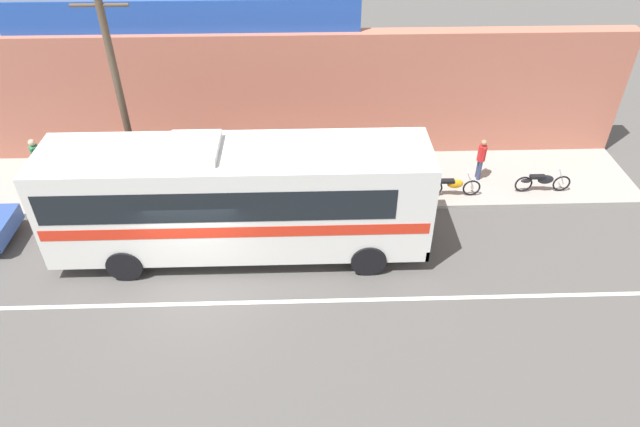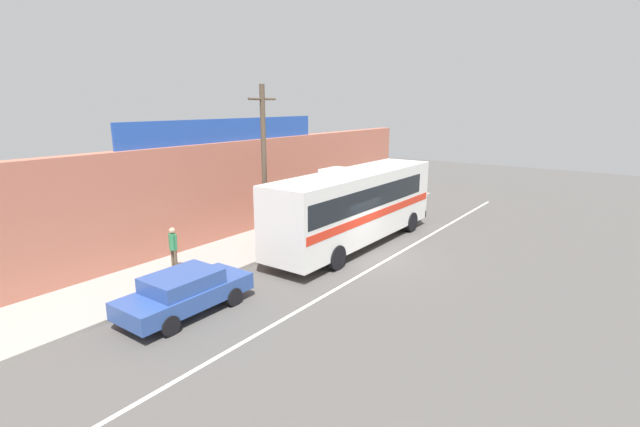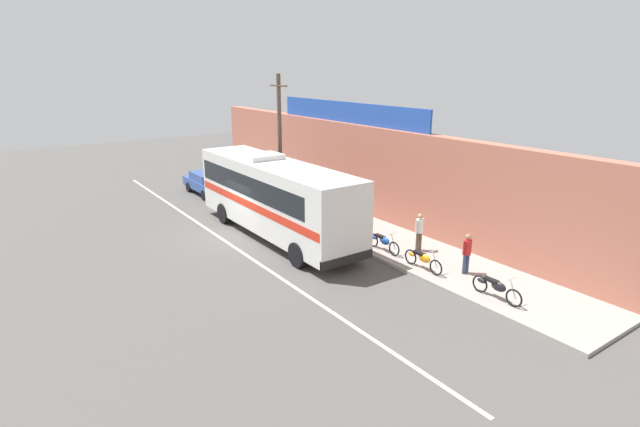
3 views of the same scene
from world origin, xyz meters
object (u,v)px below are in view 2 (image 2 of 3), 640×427
Objects in this scene: utility_pole at (264,168)px; pedestrian_by_curb at (374,190)px; pedestrian_near_shop at (173,245)px; parked_car at (185,291)px; intercity_bus at (355,203)px; motorcycle_green at (380,202)px; motorcycle_red at (400,194)px; pedestrian_far_left at (348,195)px; motorcycle_purple at (359,209)px.

pedestrian_by_curb is at bearing 5.63° from utility_pole.
parked_car is at bearing -121.58° from pedestrian_near_shop.
utility_pole is at bearing -174.37° from pedestrian_by_curb.
utility_pole reaches higher than pedestrian_by_curb.
pedestrian_near_shop is (1.99, 3.23, 0.43)m from parked_car.
intercity_bus is 8.34m from pedestrian_near_shop.
intercity_bus is at bearing -3.55° from parked_car.
pedestrian_by_curb reaches higher than motorcycle_green.
motorcycle_red is at bearing 14.60° from intercity_bus.
motorcycle_red is (19.65, 2.10, -0.17)m from parked_car.
utility_pole is at bearing -19.75° from pedestrian_near_shop.
motorcycle_red is (13.80, 0.26, -3.33)m from utility_pole.
utility_pole is at bearing -170.69° from pedestrian_far_left.
motorcycle_green is at bearing 0.48° from utility_pole.
utility_pole reaches higher than pedestrian_far_left.
motorcycle_green is at bearing 19.51° from intercity_bus.
motorcycle_purple is 1.19× the size of pedestrian_far_left.
pedestrian_by_curb reaches higher than parked_car.
utility_pole is at bearing 17.51° from parked_car.
pedestrian_by_curb is at bearing 15.58° from motorcycle_purple.
pedestrian_far_left is at bearing 165.57° from motorcycle_red.
utility_pole is at bearing -179.52° from motorcycle_green.
parked_car is 16.55m from motorcycle_green.
utility_pole is (5.85, 1.84, 3.16)m from parked_car.
pedestrian_far_left is at bearing 58.19° from motorcycle_purple.
parked_car is at bearing -171.87° from motorcycle_purple.
utility_pole is 3.73× the size of motorcycle_green.
parked_car is at bearing 176.45° from intercity_bus.
pedestrian_near_shop is at bearing 152.63° from intercity_bus.
motorcycle_purple is at bearing 8.13° from parked_car.
motorcycle_purple is 1.00× the size of motorcycle_green.
utility_pole reaches higher than motorcycle_green.
motorcycle_purple is 3.75m from pedestrian_by_curb.
motorcycle_green is at bearing -42.02° from pedestrian_far_left.
utility_pole reaches higher than motorcycle_red.
intercity_bus is at bearing -151.27° from motorcycle_purple.
pedestrian_near_shop is 12.90m from pedestrian_far_left.
parked_car is at bearing -173.89° from motorcycle_red.
pedestrian_far_left is (0.82, 1.31, 0.53)m from motorcycle_purple.
parked_car is at bearing -162.49° from utility_pole.
intercity_bus is 5.66× the size of motorcycle_purple.
motorcycle_green is (2.36, -0.08, 0.00)m from motorcycle_purple.
parked_car reaches higher than motorcycle_green.
parked_car is 3.82m from pedestrian_near_shop.
utility_pole is 14.20m from motorcycle_red.
motorcycle_red is 5.57m from motorcycle_purple.
pedestrian_near_shop is (-3.86, 1.39, -2.73)m from utility_pole.
pedestrian_far_left is at bearing 9.31° from utility_pole.
motorcycle_red is at bearing -14.43° from pedestrian_far_left.
motorcycle_green is (-3.21, -0.17, 0.00)m from motorcycle_red.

